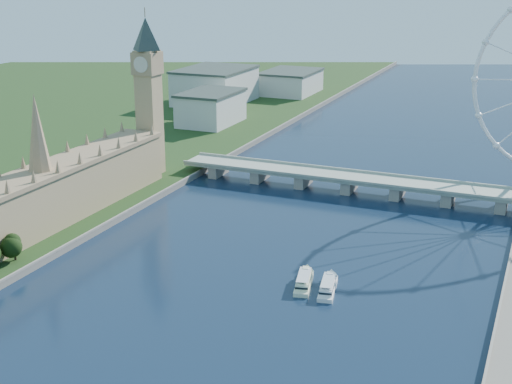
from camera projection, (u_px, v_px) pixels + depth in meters
The scene contains 6 objects.
parliament_range at pixel (43, 198), 369.99m from camera, with size 24.00×200.00×70.00m.
big_ben at pixel (148, 76), 450.00m from camera, with size 20.02×20.02×110.00m.
westminster_bridge at pixel (350, 181), 440.03m from camera, with size 220.00×22.00×9.50m.
city_skyline at pixel (470, 99), 650.33m from camera, with size 505.00×280.00×32.00m.
tour_boat_near at pixel (304, 286), 311.65m from camera, with size 6.81×26.81×5.90m, color beige, non-canonical shape.
tour_boat_far at pixel (328, 291), 306.64m from camera, with size 6.72×26.49×5.82m, color silver, non-canonical shape.
Camera 1 is at (110.97, -110.37, 134.33)m, focal length 50.00 mm.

